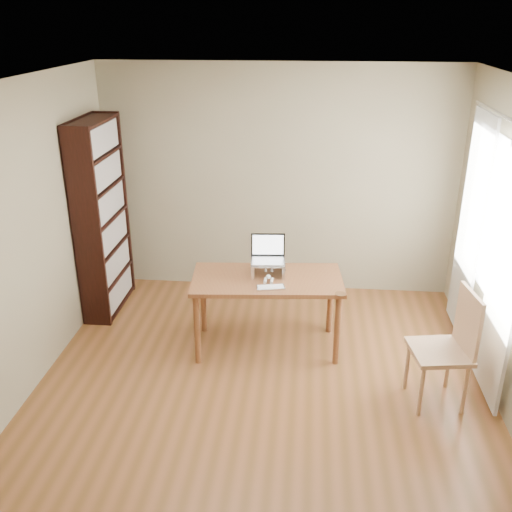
{
  "coord_description": "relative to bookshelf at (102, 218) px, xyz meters",
  "views": [
    {
      "loc": [
        0.35,
        -4.0,
        3.05
      ],
      "look_at": [
        -0.12,
        0.84,
        0.98
      ],
      "focal_mm": 40.0,
      "sensor_mm": 36.0,
      "label": 1
    }
  ],
  "objects": [
    {
      "name": "laptop_stand",
      "position": [
        1.82,
        -0.61,
        -0.22
      ],
      "size": [
        0.32,
        0.25,
        0.13
      ],
      "rotation": [
        0.0,
        0.0,
        0.08
      ],
      "color": "silver",
      "rests_on": "desk"
    },
    {
      "name": "room",
      "position": [
        1.86,
        -1.54,
        0.25
      ],
      "size": [
        4.04,
        4.54,
        2.64
      ],
      "color": "brown",
      "rests_on": "ground"
    },
    {
      "name": "desk",
      "position": [
        1.82,
        -0.69,
        -0.4
      ],
      "size": [
        1.47,
        0.83,
        0.75
      ],
      "rotation": [
        0.0,
        0.0,
        0.08
      ],
      "color": "brown",
      "rests_on": "ground"
    },
    {
      "name": "laptop",
      "position": [
        1.82,
        -0.55,
        -0.11
      ],
      "size": [
        0.34,
        0.3,
        0.23
      ],
      "rotation": [
        0.0,
        0.0,
        0.08
      ],
      "color": "silver",
      "rests_on": "laptop_stand"
    },
    {
      "name": "keyboard",
      "position": [
        1.87,
        -0.91,
        -0.29
      ],
      "size": [
        0.27,
        0.16,
        0.02
      ],
      "rotation": [
        0.0,
        0.0,
        0.21
      ],
      "color": "silver",
      "rests_on": "desk"
    },
    {
      "name": "cat",
      "position": [
        1.84,
        -0.58,
        -0.24
      ],
      "size": [
        0.23,
        0.47,
        0.14
      ],
      "rotation": [
        0.0,
        0.0,
        0.01
      ],
      "color": "#413D33",
      "rests_on": "desk"
    },
    {
      "name": "coaster",
      "position": [
        2.5,
        -0.96,
        -0.3
      ],
      "size": [
        0.1,
        0.1,
        0.01
      ],
      "primitive_type": "cylinder",
      "color": "brown",
      "rests_on": "desk"
    },
    {
      "name": "bookshelf",
      "position": [
        0.0,
        0.0,
        0.0
      ],
      "size": [
        0.3,
        0.9,
        2.1
      ],
      "color": "black",
      "rests_on": "ground"
    },
    {
      "name": "chair",
      "position": [
        3.38,
        -1.42,
        -0.49
      ],
      "size": [
        0.52,
        0.52,
        1.03
      ],
      "rotation": [
        0.0,
        0.0,
        0.16
      ],
      "color": "tan",
      "rests_on": "ground"
    },
    {
      "name": "curtains",
      "position": [
        3.75,
        -0.75,
        0.12
      ],
      "size": [
        0.03,
        1.9,
        2.25
      ],
      "color": "silver",
      "rests_on": "ground"
    }
  ]
}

